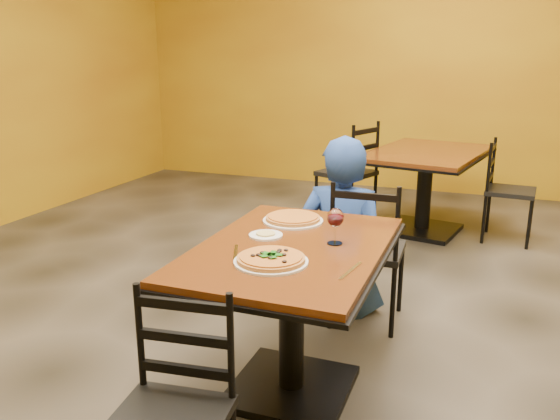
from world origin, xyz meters
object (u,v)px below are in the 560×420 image
at_px(pizza_far, 293,218).
at_px(side_plate, 266,235).
at_px(chair_main_far, 368,251).
at_px(plate_main, 271,262).
at_px(wine_glass, 335,225).
at_px(plate_far, 293,221).
at_px(diner, 342,225).
at_px(table_second, 425,171).
at_px(table_main, 292,285).
at_px(pizza_main, 271,258).
at_px(chair_second_left, 346,174).
at_px(chair_second_right, 511,192).

height_order(pizza_far, side_plate, pizza_far).
relative_size(chair_main_far, plate_main, 2.88).
bearing_deg(wine_glass, plate_far, 138.17).
distance_m(diner, plate_far, 0.69).
distance_m(table_second, pizza_far, 2.52).
bearing_deg(diner, table_main, 88.83).
bearing_deg(table_second, chair_main_far, -92.99).
xyz_separation_m(plate_far, pizza_far, (-0.00, 0.00, 0.02)).
height_order(chair_main_far, pizza_main, chair_main_far).
height_order(plate_main, pizza_main, pizza_main).
bearing_deg(table_main, plate_main, -91.81).
relative_size(chair_main_far, diner, 0.80).
distance_m(chair_second_left, pizza_main, 3.12).
bearing_deg(plate_main, plate_far, 100.67).
bearing_deg(pizza_main, side_plate, 115.47).
bearing_deg(chair_second_right, pizza_far, 160.80).
height_order(plate_far, wine_glass, wine_glass).
relative_size(table_main, wine_glass, 6.83).
xyz_separation_m(chair_main_far, pizza_main, (-0.18, -1.13, 0.32)).
xyz_separation_m(table_second, chair_second_left, (-0.72, -0.00, -0.07)).
bearing_deg(diner, chair_main_far, 147.50).
xyz_separation_m(chair_second_left, plate_main, (0.44, -3.07, 0.26)).
xyz_separation_m(chair_second_left, chair_second_right, (1.45, 0.00, -0.05)).
height_order(table_second, pizza_far, pizza_far).
bearing_deg(chair_second_right, pizza_main, 166.91).
relative_size(chair_second_right, wine_glass, 4.86).
bearing_deg(pizza_main, table_main, 88.19).
bearing_deg(diner, wine_glass, 99.73).
height_order(table_main, pizza_far, pizza_far).
bearing_deg(side_plate, chair_second_right, 67.26).
distance_m(plate_main, wine_glass, 0.39).
xyz_separation_m(chair_main_far, diner, (-0.19, 0.11, 0.11)).
height_order(diner, pizza_main, diner).
relative_size(chair_main_far, plate_far, 2.88).
height_order(diner, plate_main, diner).
relative_size(table_second, plate_far, 4.90).
distance_m(table_second, chair_main_far, 1.95).
height_order(table_main, plate_far, plate_far).
relative_size(pizza_main, wine_glass, 1.58).
distance_m(diner, plate_main, 1.26).
bearing_deg(side_plate, table_second, 81.11).
bearing_deg(diner, chair_second_right, -121.42).
bearing_deg(pizza_main, plate_main, 0.00).
height_order(table_main, table_second, same).
bearing_deg(table_main, diner, 91.21).
bearing_deg(diner, plate_main, 88.25).
height_order(chair_second_left, chair_second_right, chair_second_left).
xyz_separation_m(chair_second_right, plate_far, (-1.12, -2.48, 0.32)).
distance_m(chair_main_far, pizza_main, 1.19).
height_order(chair_main_far, wine_glass, wine_glass).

